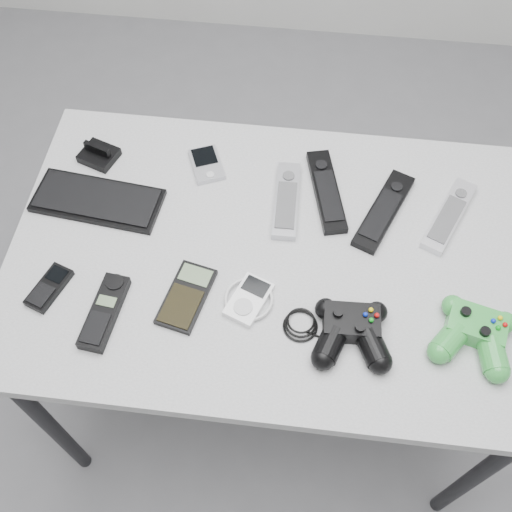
# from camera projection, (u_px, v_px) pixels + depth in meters

# --- Properties ---
(floor) EXTENTS (3.50, 3.50, 0.00)m
(floor) POSITION_uv_depth(u_px,v_px,m) (242.00, 396.00, 1.82)
(floor) COLOR slate
(floor) RESTS_ON ground
(desk) EXTENTS (1.09, 0.70, 0.73)m
(desk) POSITION_uv_depth(u_px,v_px,m) (275.00, 269.00, 1.28)
(desk) COLOR gray
(desk) RESTS_ON floor
(pda_keyboard) EXTENTS (0.29, 0.15, 0.02)m
(pda_keyboard) POSITION_uv_depth(u_px,v_px,m) (97.00, 200.00, 1.29)
(pda_keyboard) COLOR black
(pda_keyboard) RESTS_ON desk
(dock_bracket) EXTENTS (0.10, 0.09, 0.04)m
(dock_bracket) POSITION_uv_depth(u_px,v_px,m) (98.00, 152.00, 1.34)
(dock_bracket) COLOR black
(dock_bracket) RESTS_ON desk
(pda) EXTENTS (0.10, 0.12, 0.02)m
(pda) POSITION_uv_depth(u_px,v_px,m) (207.00, 164.00, 1.34)
(pda) COLOR #AFB0B7
(pda) RESTS_ON desk
(remote_silver_a) EXTENTS (0.05, 0.20, 0.02)m
(remote_silver_a) POSITION_uv_depth(u_px,v_px,m) (287.00, 200.00, 1.28)
(remote_silver_a) COLOR #AFB0B7
(remote_silver_a) RESTS_ON desk
(remote_black_a) EXTENTS (0.10, 0.23, 0.02)m
(remote_black_a) POSITION_uv_depth(u_px,v_px,m) (326.00, 191.00, 1.30)
(remote_black_a) COLOR black
(remote_black_a) RESTS_ON desk
(remote_black_b) EXTENTS (0.14, 0.22, 0.02)m
(remote_black_b) POSITION_uv_depth(u_px,v_px,m) (384.00, 210.00, 1.27)
(remote_black_b) COLOR black
(remote_black_b) RESTS_ON desk
(remote_silver_b) EXTENTS (0.13, 0.20, 0.02)m
(remote_silver_b) POSITION_uv_depth(u_px,v_px,m) (449.00, 215.00, 1.26)
(remote_silver_b) COLOR silver
(remote_silver_b) RESTS_ON desk
(mobile_phone) EXTENTS (0.08, 0.11, 0.02)m
(mobile_phone) POSITION_uv_depth(u_px,v_px,m) (49.00, 287.00, 1.17)
(mobile_phone) COLOR black
(mobile_phone) RESTS_ON desk
(cordless_handset) EXTENTS (0.07, 0.16, 0.02)m
(cordless_handset) POSITION_uv_depth(u_px,v_px,m) (104.00, 312.00, 1.14)
(cordless_handset) COLOR black
(cordless_handset) RESTS_ON desk
(calculator) EXTENTS (0.10, 0.16, 0.01)m
(calculator) POSITION_uv_depth(u_px,v_px,m) (186.00, 296.00, 1.16)
(calculator) COLOR black
(calculator) RESTS_ON desk
(mp3_player) EXTENTS (0.13, 0.13, 0.02)m
(mp3_player) POSITION_uv_depth(u_px,v_px,m) (249.00, 299.00, 1.16)
(mp3_player) COLOR white
(mp3_player) RESTS_ON desk
(controller_black) EXTENTS (0.26, 0.17, 0.05)m
(controller_black) POSITION_uv_depth(u_px,v_px,m) (352.00, 330.00, 1.11)
(controller_black) COLOR black
(controller_black) RESTS_ON desk
(controller_green) EXTENTS (0.18, 0.19, 0.05)m
(controller_green) POSITION_uv_depth(u_px,v_px,m) (475.00, 332.00, 1.10)
(controller_green) COLOR green
(controller_green) RESTS_ON desk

